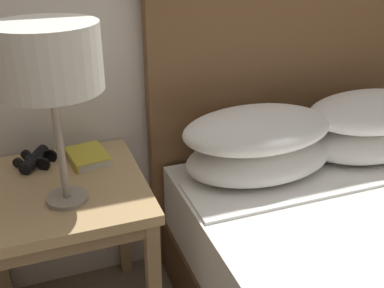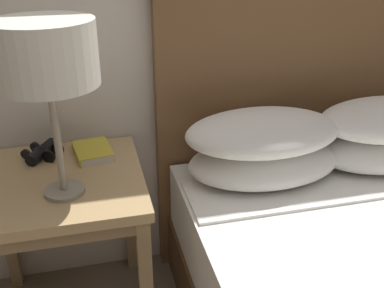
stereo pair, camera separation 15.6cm
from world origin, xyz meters
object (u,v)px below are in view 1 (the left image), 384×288
(table_lamp, at_px, (48,61))
(book_on_nightstand, at_px, (87,157))
(binoculars_pair, at_px, (35,159))
(nightstand, at_px, (60,207))

(table_lamp, xyz_separation_m, book_on_nightstand, (0.10, 0.25, -0.43))
(table_lamp, distance_m, book_on_nightstand, 0.51)
(book_on_nightstand, xyz_separation_m, binoculars_pair, (-0.18, 0.03, 0.01))
(book_on_nightstand, bearing_deg, nightstand, -130.18)
(table_lamp, relative_size, book_on_nightstand, 2.84)
(binoculars_pair, bearing_deg, nightstand, -71.88)
(book_on_nightstand, relative_size, binoculars_pair, 1.20)
(nightstand, relative_size, table_lamp, 1.16)
(nightstand, xyz_separation_m, table_lamp, (0.03, -0.10, 0.53))
(nightstand, relative_size, binoculars_pair, 3.96)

